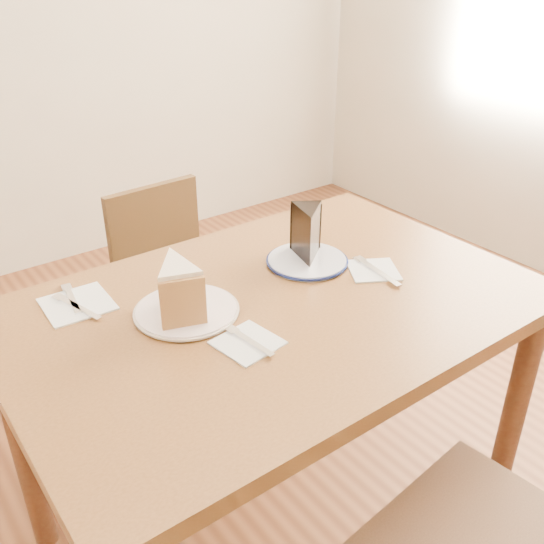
# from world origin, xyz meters

# --- Properties ---
(ground) EXTENTS (4.00, 4.00, 0.00)m
(ground) POSITION_xyz_m (0.00, 0.00, 0.00)
(ground) COLOR #492513
(ground) RESTS_ON ground
(table) EXTENTS (1.20, 0.80, 0.75)m
(table) POSITION_xyz_m (0.00, 0.00, 0.65)
(table) COLOR #4E2D15
(table) RESTS_ON ground
(chair_far) EXTENTS (0.41, 0.41, 0.78)m
(chair_far) POSITION_xyz_m (0.08, 0.64, 0.44)
(chair_far) COLOR #311F0E
(chair_far) RESTS_ON ground
(plate_cream) EXTENTS (0.22, 0.22, 0.01)m
(plate_cream) POSITION_xyz_m (-0.19, 0.07, 0.76)
(plate_cream) COLOR white
(plate_cream) RESTS_ON table
(plate_navy) EXTENTS (0.20, 0.20, 0.01)m
(plate_navy) POSITION_xyz_m (0.18, 0.10, 0.76)
(plate_navy) COLOR silver
(plate_navy) RESTS_ON table
(carrot_cake) EXTENTS (0.13, 0.15, 0.11)m
(carrot_cake) POSITION_xyz_m (-0.20, 0.08, 0.82)
(carrot_cake) COLOR beige
(carrot_cake) RESTS_ON plate_cream
(chocolate_cake) EXTENTS (0.12, 0.13, 0.12)m
(chocolate_cake) POSITION_xyz_m (0.18, 0.10, 0.82)
(chocolate_cake) COLOR black
(chocolate_cake) RESTS_ON plate_navy
(napkin_cream) EXTENTS (0.13, 0.13, 0.00)m
(napkin_cream) POSITION_xyz_m (-0.15, -0.10, 0.75)
(napkin_cream) COLOR white
(napkin_cream) RESTS_ON table
(napkin_navy) EXTENTS (0.16, 0.16, 0.00)m
(napkin_navy) POSITION_xyz_m (0.28, -0.03, 0.75)
(napkin_navy) COLOR white
(napkin_navy) RESTS_ON table
(napkin_spare) EXTENTS (0.15, 0.15, 0.00)m
(napkin_spare) POSITION_xyz_m (-0.37, 0.25, 0.75)
(napkin_spare) COLOR white
(napkin_spare) RESTS_ON table
(fork_cream) EXTENTS (0.03, 0.14, 0.00)m
(fork_cream) POSITION_xyz_m (-0.14, -0.10, 0.76)
(fork_cream) COLOR silver
(fork_cream) RESTS_ON napkin_cream
(knife_navy) EXTENTS (0.04, 0.17, 0.00)m
(knife_navy) POSITION_xyz_m (0.28, -0.05, 0.76)
(knife_navy) COLOR silver
(knife_navy) RESTS_ON napkin_navy
(fork_spare) EXTENTS (0.04, 0.14, 0.00)m
(fork_spare) POSITION_xyz_m (-0.37, 0.28, 0.76)
(fork_spare) COLOR white
(fork_spare) RESTS_ON napkin_spare
(knife_spare) EXTENTS (0.05, 0.16, 0.00)m
(knife_spare) POSITION_xyz_m (-0.37, 0.24, 0.76)
(knife_spare) COLOR silver
(knife_spare) RESTS_ON napkin_spare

